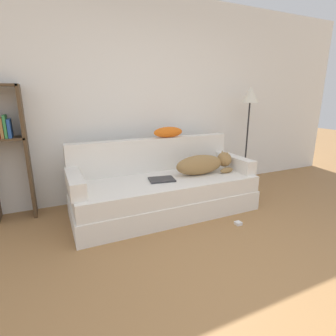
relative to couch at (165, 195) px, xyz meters
The scene contains 12 objects.
ground_plane 1.73m from the couch, 90.03° to the right, with size 20.00×20.00×0.00m, color #9E7042.
wall_back 1.37m from the couch, 90.06° to the left, with size 7.40×0.06×2.70m.
couch is the anchor object (origin of this frame).
couch_backrest 0.58m from the couch, 90.00° to the left, with size 2.17×0.15×0.43m.
couch_arm_left 1.08m from the couch, behind, with size 0.15×0.72×0.18m.
couch_arm_right 1.08m from the couch, ahead, with size 0.15×0.72×0.18m.
dog 0.64m from the couch, ahead, with size 0.79×0.24×0.27m.
laptop 0.25m from the couch, 136.43° to the right, with size 0.33×0.27×0.02m.
throw_pillow 0.84m from the couch, 59.36° to the left, with size 0.40×0.15×0.14m.
bookshelf 1.89m from the couch, 160.48° to the left, with size 0.42×0.26×1.52m.
floor_lamp 1.95m from the couch, 14.10° to the left, with size 0.26×0.26×1.53m.
power_adapter 0.92m from the couch, 48.30° to the right, with size 0.07×0.07×0.03m.
Camera 1 is at (-1.24, -1.05, 1.39)m, focal length 28.00 mm.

